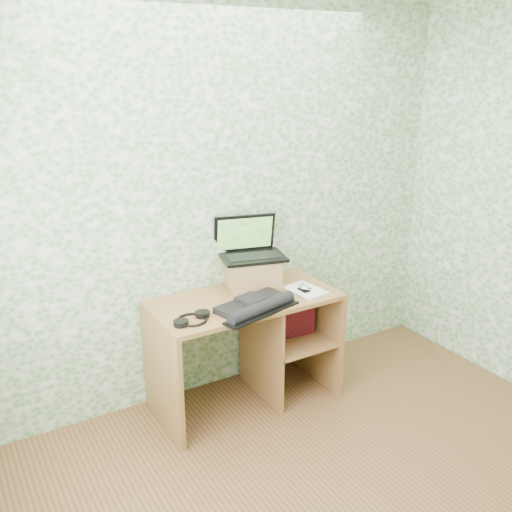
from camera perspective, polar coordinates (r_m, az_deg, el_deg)
wall_back at (r=3.75m, az=-3.54°, el=5.18°), size 3.50×0.00×3.50m
desk at (r=3.83m, az=-0.31°, el=-7.52°), size 1.20×0.60×0.75m
riser at (r=3.81m, az=-0.30°, el=-1.66°), size 0.39×0.35×0.20m
laptop at (r=3.79m, az=-0.65°, el=0.86°), size 0.47×0.39×0.28m
keyboard at (r=3.49m, az=-0.01°, el=-4.96°), size 0.56×0.39×0.08m
headphones at (r=3.36m, az=-6.42°, el=-6.29°), size 0.25×0.23×0.03m
notepad at (r=3.78m, az=4.94°, el=-3.43°), size 0.22×0.29×0.01m
mouse at (r=3.75m, az=4.80°, el=-3.24°), size 0.06×0.09×0.03m
pen at (r=3.83m, az=5.04°, el=-2.98°), size 0.02×0.12×0.01m
red_box at (r=3.94m, az=3.95°, el=-5.72°), size 0.27×0.11×0.32m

